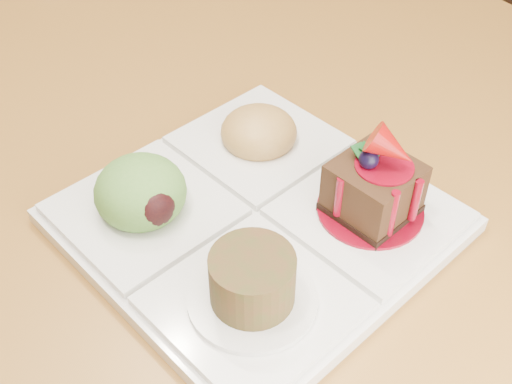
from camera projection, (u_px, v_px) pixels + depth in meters
ground at (73, 326)px, 1.31m from camera, size 6.00×6.00×0.00m
sampler_plate at (251, 207)px, 0.47m from camera, size 0.27×0.27×0.10m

